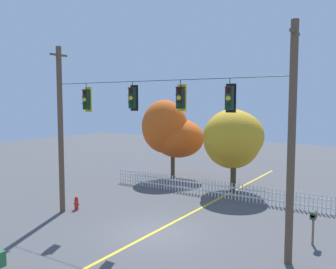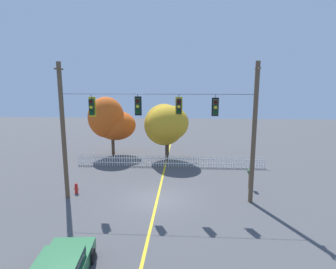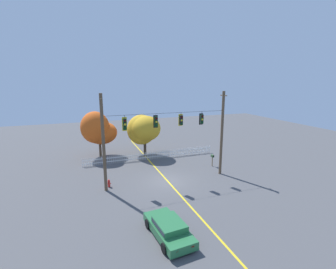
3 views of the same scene
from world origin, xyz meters
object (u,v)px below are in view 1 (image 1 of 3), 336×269
Objects in this scene: traffic_signal_westbound_side at (133,98)px; autumn_maple_mid at (233,138)px; traffic_signal_northbound_primary at (230,98)px; traffic_signal_southbound_primary at (181,98)px; roadside_mailbox at (313,218)px; autumn_maple_near_fence at (171,132)px; fire_hydrant at (76,203)px; traffic_signal_eastbound_side at (87,99)px.

autumn_maple_mid is at bearing 83.10° from traffic_signal_westbound_side.
traffic_signal_northbound_primary is (4.78, -0.00, -0.03)m from traffic_signal_westbound_side.
traffic_signal_northbound_primary is at bearing -0.00° from traffic_signal_southbound_primary.
roadside_mailbox is at bearing 24.90° from traffic_signal_southbound_primary.
autumn_maple_near_fence is at bearing 131.22° from traffic_signal_northbound_primary.
traffic_signal_southbound_primary is at bearing -155.10° from roadside_mailbox.
traffic_signal_southbound_primary reaches higher than roadside_mailbox.
autumn_maple_near_fence is 5.81m from autumn_maple_mid.
traffic_signal_southbound_primary reaches higher than autumn_maple_near_fence.
traffic_signal_westbound_side reaches higher than autumn_maple_near_fence.
traffic_signal_southbound_primary is 0.98× the size of traffic_signal_northbound_primary.
traffic_signal_westbound_side is 7.37m from fire_hydrant.
fire_hydrant is 12.26m from roadside_mailbox.
traffic_signal_northbound_primary reaches higher than fire_hydrant.
traffic_signal_eastbound_side is 0.24× the size of autumn_maple_near_fence.
autumn_maple_mid is (4.04, 9.23, -2.48)m from traffic_signal_eastbound_side.
traffic_signal_westbound_side is 0.22× the size of autumn_maple_near_fence.
autumn_maple_near_fence is at bearing 166.12° from autumn_maple_mid.
traffic_signal_westbound_side is 1.81× the size of fire_hydrant.
fire_hydrant is (-5.64, -8.55, -3.23)m from autumn_maple_mid.
autumn_maple_near_fence is (-7.08, 10.63, -2.53)m from traffic_signal_southbound_primary.
roadside_mailbox is at bearing 12.56° from traffic_signal_eastbound_side.
traffic_signal_westbound_side is at bearing -162.86° from roadside_mailbox.
autumn_maple_near_fence is at bearing 113.07° from traffic_signal_westbound_side.
traffic_signal_southbound_primary is 2.23m from traffic_signal_northbound_primary.
fire_hydrant is at bearing -172.19° from roadside_mailbox.
fire_hydrant is at bearing 174.49° from traffic_signal_southbound_primary.
traffic_signal_eastbound_side and traffic_signal_southbound_primary have the same top height.
traffic_signal_eastbound_side is 5.97m from fire_hydrant.
traffic_signal_southbound_primary is 1.78× the size of fire_hydrant.
traffic_signal_northbound_primary reaches higher than autumn_maple_mid.
traffic_signal_eastbound_side reaches higher than fire_hydrant.
traffic_signal_eastbound_side is 2.92m from traffic_signal_westbound_side.
roadside_mailbox reaches higher than fire_hydrant.
traffic_signal_westbound_side is 9.64m from autumn_maple_mid.
autumn_maple_near_fence is 10.46m from fire_hydrant.
traffic_signal_southbound_primary is (2.55, -0.00, -0.00)m from traffic_signal_westbound_side.
traffic_signal_southbound_primary reaches higher than autumn_maple_mid.
traffic_signal_northbound_primary is 10.25m from autumn_maple_mid.
traffic_signal_westbound_side and traffic_signal_northbound_primary have the same top height.
traffic_signal_westbound_side is at bearing -96.90° from autumn_maple_mid.
autumn_maple_mid is 7.38× the size of fire_hydrant.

